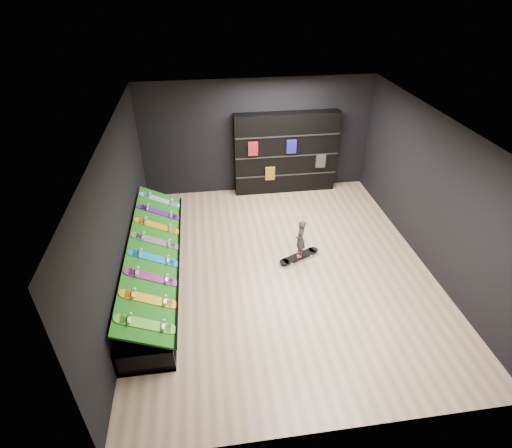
{
  "coord_description": "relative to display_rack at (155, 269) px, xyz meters",
  "views": [
    {
      "loc": [
        -1.42,
        -6.29,
        5.34
      ],
      "look_at": [
        -0.5,
        0.2,
        1.0
      ],
      "focal_mm": 28.0,
      "sensor_mm": 36.0,
      "label": 1
    }
  ],
  "objects": [
    {
      "name": "turf_ramp",
      "position": [
        0.05,
        0.0,
        0.46
      ],
      "size": [
        0.92,
        4.5,
        0.46
      ],
      "primitive_type": "cube",
      "rotation": [
        0.0,
        0.44,
        0.0
      ],
      "color": "#11590E",
      "rests_on": "display_rack"
    },
    {
      "name": "display_rack",
      "position": [
        0.0,
        0.0,
        0.0
      ],
      "size": [
        0.9,
        4.5,
        0.5
      ],
      "primitive_type": null,
      "color": "black",
      "rests_on": "ground"
    },
    {
      "name": "child",
      "position": [
        2.99,
        0.23,
        0.1
      ],
      "size": [
        0.17,
        0.21,
        0.52
      ],
      "primitive_type": "imported",
      "rotation": [
        0.0,
        0.0,
        -1.73
      ],
      "color": "black",
      "rests_on": "floor_skateboard"
    },
    {
      "name": "back_shelving",
      "position": [
        3.29,
        3.32,
        0.84
      ],
      "size": [
        2.71,
        0.32,
        2.17
      ],
      "primitive_type": "cube",
      "color": "black",
      "rests_on": "ground"
    },
    {
      "name": "display_board_3",
      "position": [
        0.06,
        -0.27,
        0.49
      ],
      "size": [
        0.93,
        0.22,
        0.5
      ],
      "primitive_type": null,
      "rotation": [
        0.0,
        0.44,
        0.0
      ],
      "color": "blue",
      "rests_on": "turf_ramp"
    },
    {
      "name": "display_board_6",
      "position": [
        0.06,
        1.36,
        0.49
      ],
      "size": [
        0.93,
        0.22,
        0.5
      ],
      "primitive_type": null,
      "rotation": [
        0.0,
        0.44,
        0.0
      ],
      "color": "purple",
      "rests_on": "turf_ramp"
    },
    {
      "name": "wall_right",
      "position": [
        5.55,
        0.0,
        1.25
      ],
      "size": [
        0.02,
        7.0,
        3.0
      ],
      "primitive_type": "cube",
      "color": "black",
      "rests_on": "ground"
    },
    {
      "name": "wall_left",
      "position": [
        -0.45,
        0.0,
        1.25
      ],
      "size": [
        0.02,
        7.0,
        3.0
      ],
      "primitive_type": "cube",
      "color": "black",
      "rests_on": "ground"
    },
    {
      "name": "display_board_0",
      "position": [
        0.06,
        -1.9,
        0.49
      ],
      "size": [
        0.93,
        0.22,
        0.5
      ],
      "primitive_type": null,
      "rotation": [
        0.0,
        0.44,
        0.0
      ],
      "color": "green",
      "rests_on": "turf_ramp"
    },
    {
      "name": "display_board_1",
      "position": [
        0.06,
        -1.36,
        0.49
      ],
      "size": [
        0.93,
        0.22,
        0.5
      ],
      "primitive_type": null,
      "rotation": [
        0.0,
        0.44,
        0.0
      ],
      "color": "yellow",
      "rests_on": "turf_ramp"
    },
    {
      "name": "display_board_4",
      "position": [
        0.06,
        0.27,
        0.49
      ],
      "size": [
        0.93,
        0.22,
        0.5
      ],
      "primitive_type": null,
      "rotation": [
        0.0,
        0.44,
        0.0
      ],
      "color": "black",
      "rests_on": "turf_ramp"
    },
    {
      "name": "floor_skateboard",
      "position": [
        2.99,
        0.23,
        -0.2
      ],
      "size": [
        0.98,
        0.6,
        0.09
      ],
      "primitive_type": null,
      "rotation": [
        0.0,
        0.0,
        0.42
      ],
      "color": "black",
      "rests_on": "ground"
    },
    {
      "name": "display_board_5",
      "position": [
        0.06,
        0.81,
        0.49
      ],
      "size": [
        0.93,
        0.22,
        0.5
      ],
      "primitive_type": null,
      "rotation": [
        0.0,
        0.44,
        0.0
      ],
      "color": "orange",
      "rests_on": "turf_ramp"
    },
    {
      "name": "wall_back",
      "position": [
        2.55,
        3.5,
        1.25
      ],
      "size": [
        6.0,
        0.02,
        3.0
      ],
      "primitive_type": "cube",
      "color": "black",
      "rests_on": "ground"
    },
    {
      "name": "floor",
      "position": [
        2.55,
        0.0,
        -0.25
      ],
      "size": [
        6.0,
        7.0,
        0.01
      ],
      "primitive_type": "cube",
      "color": "tan",
      "rests_on": "ground"
    },
    {
      "name": "wall_front",
      "position": [
        2.55,
        -3.5,
        1.25
      ],
      "size": [
        6.0,
        0.02,
        3.0
      ],
      "primitive_type": "cube",
      "color": "black",
      "rests_on": "ground"
    },
    {
      "name": "display_board_7",
      "position": [
        0.06,
        1.9,
        0.49
      ],
      "size": [
        0.93,
        0.22,
        0.5
      ],
      "primitive_type": null,
      "rotation": [
        0.0,
        0.44,
        0.0
      ],
      "color": "#0CB2E5",
      "rests_on": "turf_ramp"
    },
    {
      "name": "ceiling",
      "position": [
        2.55,
        0.0,
        2.75
      ],
      "size": [
        6.0,
        7.0,
        0.01
      ],
      "primitive_type": "cube",
      "color": "white",
      "rests_on": "ground"
    },
    {
      "name": "display_board_2",
      "position": [
        0.06,
        -0.81,
        0.49
      ],
      "size": [
        0.93,
        0.22,
        0.5
      ],
      "primitive_type": null,
      "rotation": [
        0.0,
        0.44,
        0.0
      ],
      "color": "#2626BF",
      "rests_on": "turf_ramp"
    }
  ]
}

